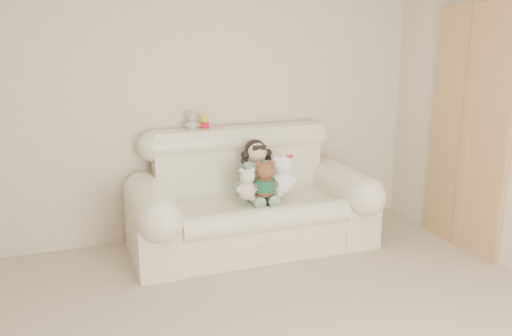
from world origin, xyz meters
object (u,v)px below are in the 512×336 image
object	(u,v)px
seated_child	(257,169)
white_cat	(282,171)
sofa	(252,192)
brown_teddy	(264,176)
cream_teddy	(247,181)

from	to	relation	value
seated_child	white_cat	world-z (taller)	seated_child
seated_child	white_cat	size ratio (longest dim) A/B	1.31
sofa	white_cat	xyz separation A→B (m)	(0.24, -0.10, 0.19)
sofa	white_cat	size ratio (longest dim) A/B	5.10
sofa	white_cat	bearing A→B (deg)	-22.28
sofa	brown_teddy	bearing A→B (deg)	-66.66
brown_teddy	cream_teddy	size ratio (longest dim) A/B	1.17
seated_child	cream_teddy	bearing A→B (deg)	-132.00
brown_teddy	white_cat	bearing A→B (deg)	24.92
white_cat	cream_teddy	world-z (taller)	white_cat
sofa	white_cat	distance (m)	0.32
cream_teddy	brown_teddy	bearing A→B (deg)	-17.65
sofa	cream_teddy	xyz separation A→B (m)	(-0.10, -0.14, 0.14)
brown_teddy	cream_teddy	world-z (taller)	brown_teddy
sofa	cream_teddy	bearing A→B (deg)	-123.74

